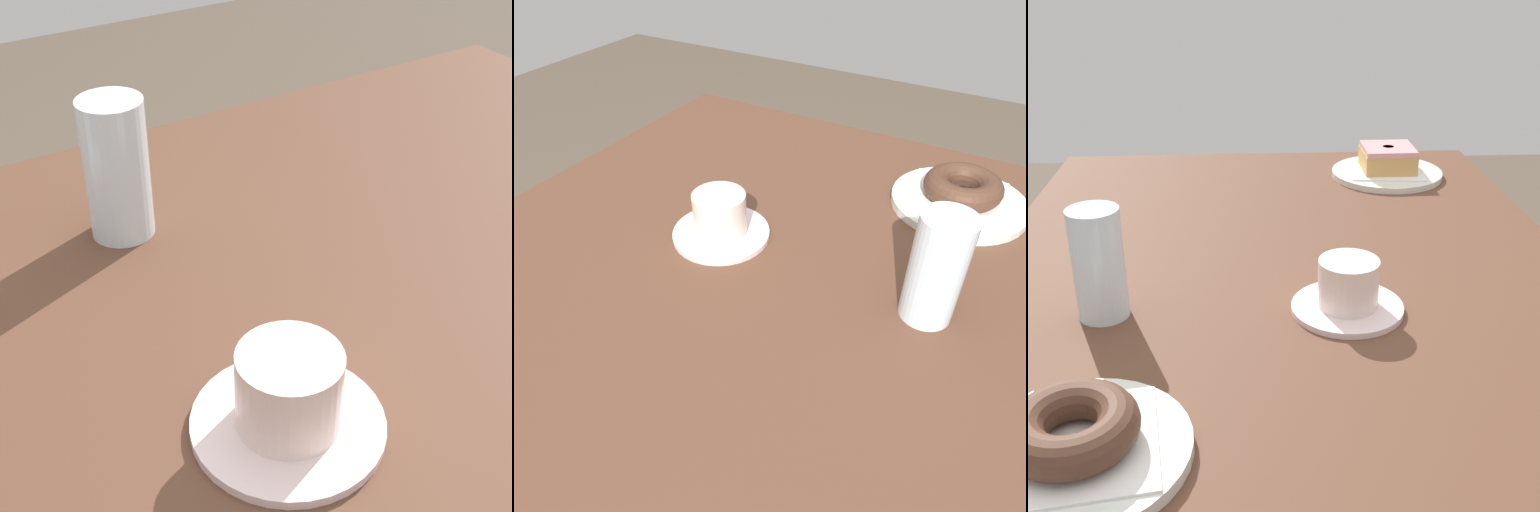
{
  "view_description": "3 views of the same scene",
  "coord_description": "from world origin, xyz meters",
  "views": [
    {
      "loc": [
        0.34,
        0.38,
        1.16
      ],
      "look_at": [
        0.07,
        -0.06,
        0.79
      ],
      "focal_mm": 53.56,
      "sensor_mm": 36.0,
      "label": 1
    },
    {
      "loc": [
        -0.32,
        -0.27,
        1.16
      ],
      "look_at": [
        0.07,
        -0.04,
        0.8
      ],
      "focal_mm": 33.93,
      "sensor_mm": 36.0,
      "label": 2
    },
    {
      "loc": [
        0.85,
        -0.05,
        1.16
      ],
      "look_at": [
        0.07,
        -0.0,
        0.8
      ],
      "focal_mm": 47.55,
      "sensor_mm": 36.0,
      "label": 3
    }
  ],
  "objects": [
    {
      "name": "napkin_glazed_square",
      "position": [
        -0.39,
        0.23,
        0.76
      ],
      "size": [
        0.15,
        0.15,
        0.0
      ],
      "primitive_type": "cube",
      "rotation": [
        0.0,
        0.0,
        -0.11
      ],
      "color": "white",
      "rests_on": "plate_glazed_square"
    },
    {
      "name": "plate_chocolate_ring",
      "position": [
        0.37,
        -0.2,
        0.75
      ],
      "size": [
        0.21,
        0.21,
        0.01
      ],
      "primitive_type": "cylinder",
      "color": "silver",
      "rests_on": "table"
    },
    {
      "name": "table",
      "position": [
        0.0,
        0.0,
        0.67
      ],
      "size": [
        1.12,
        0.84,
        0.75
      ],
      "color": "brown",
      "rests_on": "ground_plane"
    },
    {
      "name": "napkin_chocolate_ring",
      "position": [
        0.37,
        -0.2,
        0.76
      ],
      "size": [
        0.16,
        0.16,
        0.0
      ],
      "primitive_type": "cube",
      "rotation": [
        0.0,
        0.0,
        0.16
      ],
      "color": "white",
      "rests_on": "plate_chocolate_ring"
    },
    {
      "name": "donut_chocolate_ring",
      "position": [
        0.37,
        -0.2,
        0.78
      ],
      "size": [
        0.12,
        0.12,
        0.04
      ],
      "primitive_type": "torus",
      "color": "#492D1F",
      "rests_on": "napkin_chocolate_ring"
    },
    {
      "name": "coffee_cup",
      "position": [
        0.13,
        0.07,
        0.78
      ],
      "size": [
        0.14,
        0.14,
        0.07
      ],
      "color": "silver",
      "rests_on": "table"
    },
    {
      "name": "water_glass",
      "position": [
        0.12,
        -0.22,
        0.82
      ],
      "size": [
        0.06,
        0.06,
        0.14
      ],
      "primitive_type": "cylinder",
      "color": "silver",
      "rests_on": "table"
    },
    {
      "name": "donut_glazed_square",
      "position": [
        -0.39,
        0.23,
        0.78
      ],
      "size": [
        0.1,
        0.1,
        0.04
      ],
      "color": "tan",
      "rests_on": "napkin_glazed_square"
    },
    {
      "name": "plate_glazed_square",
      "position": [
        -0.39,
        0.23,
        0.75
      ],
      "size": [
        0.21,
        0.21,
        0.01
      ],
      "primitive_type": "cylinder",
      "color": "silver",
      "rests_on": "table"
    }
  ]
}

